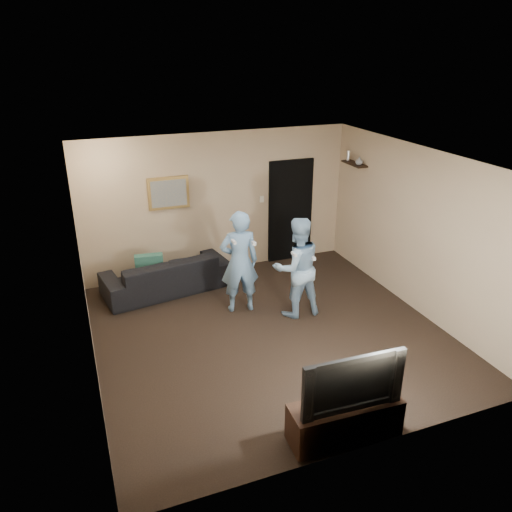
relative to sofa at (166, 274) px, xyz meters
name	(u,v)px	position (x,y,z in m)	size (l,w,h in m)	color
ground	(269,333)	(1.14, -1.94, -0.32)	(5.00, 5.00, 0.00)	black
ceiling	(271,161)	(1.14, -1.94, 2.28)	(5.00, 5.00, 0.04)	silver
wall_back	(218,204)	(1.14, 0.56, 0.98)	(5.00, 0.04, 2.60)	tan
wall_front	(369,346)	(1.14, -4.44, 0.98)	(5.00, 0.04, 2.60)	tan
wall_left	(84,281)	(-1.36, -1.94, 0.98)	(0.04, 5.00, 2.60)	tan
wall_right	(418,231)	(3.64, -1.94, 0.98)	(0.04, 5.00, 2.60)	tan
sofa	(166,274)	(0.00, 0.00, 0.00)	(2.16, 0.84, 0.63)	black
throw_pillow	(149,268)	(-0.28, 0.00, 0.16)	(0.47, 0.15, 0.47)	#1A4F45
painting_frame	(169,193)	(0.24, 0.53, 1.28)	(0.72, 0.05, 0.57)	olive
painting_canvas	(169,193)	(0.24, 0.51, 1.28)	(0.62, 0.01, 0.47)	slate
doorway	(290,211)	(2.59, 0.53, 0.68)	(0.90, 0.06, 2.00)	black
light_switch	(262,199)	(1.99, 0.53, 0.98)	(0.08, 0.02, 0.12)	silver
wall_shelf	(354,164)	(3.53, -0.14, 1.67)	(0.20, 0.60, 0.03)	black
shelf_vase	(359,161)	(3.53, -0.29, 1.76)	(0.13, 0.13, 0.14)	#9D9DA1
shelf_figurine	(348,156)	(3.53, 0.09, 1.78)	(0.06, 0.06, 0.18)	silver
tv_console	(345,420)	(1.08, -4.24, -0.07)	(1.24, 0.40, 0.44)	black
television	(348,378)	(1.08, -4.24, 0.48)	(1.14, 0.15, 0.66)	black
wii_player_left	(239,262)	(0.97, -1.09, 0.53)	(0.66, 0.53, 1.68)	#6F98C0
wii_player_right	(297,267)	(1.76, -1.54, 0.50)	(0.79, 0.62, 1.62)	#8EB0CE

